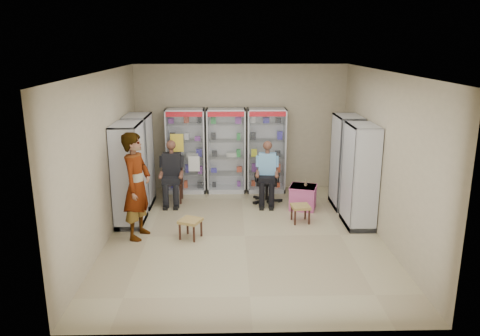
{
  "coord_description": "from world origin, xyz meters",
  "views": [
    {
      "loc": [
        -0.28,
        -8.07,
        3.49
      ],
      "look_at": [
        -0.07,
        0.7,
        1.12
      ],
      "focal_mm": 35.0,
      "sensor_mm": 36.0,
      "label": 1
    }
  ],
  "objects_px": {
    "woven_stool_a": "(300,214)",
    "cabinet_right_far": "(346,162)",
    "cabinet_back_left": "(186,151)",
    "office_chair": "(267,180)",
    "woven_stool_b": "(191,229)",
    "seated_shopkeeper": "(267,174)",
    "cabinet_back_right": "(266,151)",
    "wooden_chair": "(173,181)",
    "pink_trunk": "(303,197)",
    "cabinet_left_far": "(139,161)",
    "cabinet_back_mid": "(226,151)",
    "cabinet_left_near": "(129,175)",
    "standing_man": "(137,186)",
    "cabinet_right_near": "(360,176)"
  },
  "relations": [
    {
      "from": "cabinet_back_right",
      "to": "cabinet_left_near",
      "type": "xyz_separation_m",
      "value": [
        -2.83,
        -2.03,
        0.0
      ]
    },
    {
      "from": "cabinet_left_near",
      "to": "standing_man",
      "type": "xyz_separation_m",
      "value": [
        0.28,
        -0.68,
        -0.02
      ]
    },
    {
      "from": "cabinet_back_right",
      "to": "cabinet_right_near",
      "type": "bearing_deg",
      "value": -53.84
    },
    {
      "from": "cabinet_right_far",
      "to": "cabinet_left_far",
      "type": "height_order",
      "value": "same"
    },
    {
      "from": "cabinet_back_right",
      "to": "cabinet_right_far",
      "type": "height_order",
      "value": "same"
    },
    {
      "from": "cabinet_right_near",
      "to": "cabinet_back_left",
      "type": "bearing_deg",
      "value": 57.72
    },
    {
      "from": "pink_trunk",
      "to": "woven_stool_b",
      "type": "height_order",
      "value": "pink_trunk"
    },
    {
      "from": "woven_stool_b",
      "to": "cabinet_back_mid",
      "type": "bearing_deg",
      "value": 76.96
    },
    {
      "from": "cabinet_right_near",
      "to": "cabinet_back_mid",
      "type": "bearing_deg",
      "value": 49.16
    },
    {
      "from": "cabinet_left_near",
      "to": "wooden_chair",
      "type": "xyz_separation_m",
      "value": [
        0.68,
        1.3,
        -0.53
      ]
    },
    {
      "from": "woven_stool_a",
      "to": "cabinet_right_far",
      "type": "bearing_deg",
      "value": 40.3
    },
    {
      "from": "cabinet_left_far",
      "to": "pink_trunk",
      "type": "xyz_separation_m",
      "value": [
        3.53,
        -0.34,
        -0.75
      ]
    },
    {
      "from": "cabinet_right_near",
      "to": "pink_trunk",
      "type": "relative_size",
      "value": 3.79
    },
    {
      "from": "woven_stool_a",
      "to": "cabinet_back_left",
      "type": "bearing_deg",
      "value": 139.74
    },
    {
      "from": "cabinet_back_mid",
      "to": "cabinet_right_far",
      "type": "distance_m",
      "value": 2.82
    },
    {
      "from": "cabinet_back_mid",
      "to": "cabinet_right_near",
      "type": "distance_m",
      "value": 3.41
    },
    {
      "from": "cabinet_back_mid",
      "to": "cabinet_left_far",
      "type": "distance_m",
      "value": 2.1
    },
    {
      "from": "cabinet_back_right",
      "to": "cabinet_left_near",
      "type": "relative_size",
      "value": 1.0
    },
    {
      "from": "cabinet_back_right",
      "to": "seated_shopkeeper",
      "type": "bearing_deg",
      "value": -92.92
    },
    {
      "from": "seated_shopkeeper",
      "to": "pink_trunk",
      "type": "height_order",
      "value": "seated_shopkeeper"
    },
    {
      "from": "cabinet_back_right",
      "to": "woven_stool_a",
      "type": "relative_size",
      "value": 5.64
    },
    {
      "from": "cabinet_back_left",
      "to": "cabinet_left_near",
      "type": "distance_m",
      "value": 2.23
    },
    {
      "from": "seated_shopkeeper",
      "to": "pink_trunk",
      "type": "xyz_separation_m",
      "value": [
        0.75,
        -0.4,
        -0.41
      ]
    },
    {
      "from": "office_chair",
      "to": "seated_shopkeeper",
      "type": "relative_size",
      "value": 0.79
    },
    {
      "from": "cabinet_back_mid",
      "to": "woven_stool_b",
      "type": "bearing_deg",
      "value": -103.04
    },
    {
      "from": "cabinet_right_far",
      "to": "cabinet_right_near",
      "type": "height_order",
      "value": "same"
    },
    {
      "from": "woven_stool_a",
      "to": "woven_stool_b",
      "type": "height_order",
      "value": "woven_stool_b"
    },
    {
      "from": "cabinet_left_near",
      "to": "wooden_chair",
      "type": "relative_size",
      "value": 2.13
    },
    {
      "from": "standing_man",
      "to": "cabinet_back_mid",
      "type": "bearing_deg",
      "value": -16.6
    },
    {
      "from": "wooden_chair",
      "to": "cabinet_back_left",
      "type": "bearing_deg",
      "value": 71.1
    },
    {
      "from": "wooden_chair",
      "to": "woven_stool_b",
      "type": "distance_m",
      "value": 2.16
    },
    {
      "from": "cabinet_right_far",
      "to": "woven_stool_b",
      "type": "xyz_separation_m",
      "value": [
        -3.23,
        -1.67,
        -0.82
      ]
    },
    {
      "from": "wooden_chair",
      "to": "cabinet_left_far",
      "type": "bearing_deg",
      "value": -163.61
    },
    {
      "from": "cabinet_back_left",
      "to": "office_chair",
      "type": "xyz_separation_m",
      "value": [
        1.86,
        -0.83,
        -0.48
      ]
    },
    {
      "from": "wooden_chair",
      "to": "pink_trunk",
      "type": "xyz_separation_m",
      "value": [
        2.85,
        -0.54,
        -0.22
      ]
    },
    {
      "from": "wooden_chair",
      "to": "seated_shopkeeper",
      "type": "height_order",
      "value": "seated_shopkeeper"
    },
    {
      "from": "cabinet_back_right",
      "to": "pink_trunk",
      "type": "distance_m",
      "value": 1.64
    },
    {
      "from": "pink_trunk",
      "to": "seated_shopkeeper",
      "type": "bearing_deg",
      "value": 151.94
    },
    {
      "from": "cabinet_back_right",
      "to": "cabinet_right_near",
      "type": "distance_m",
      "value": 2.76
    },
    {
      "from": "cabinet_right_far",
      "to": "cabinet_left_far",
      "type": "bearing_deg",
      "value": 87.43
    },
    {
      "from": "cabinet_back_right",
      "to": "cabinet_back_mid",
      "type": "bearing_deg",
      "value": 180.0
    },
    {
      "from": "wooden_chair",
      "to": "standing_man",
      "type": "xyz_separation_m",
      "value": [
        -0.4,
        -1.98,
        0.51
      ]
    },
    {
      "from": "cabinet_back_left",
      "to": "standing_man",
      "type": "distance_m",
      "value": 2.79
    },
    {
      "from": "seated_shopkeeper",
      "to": "woven_stool_a",
      "type": "bearing_deg",
      "value": -58.96
    },
    {
      "from": "cabinet_back_left",
      "to": "cabinet_back_mid",
      "type": "bearing_deg",
      "value": 0.0
    },
    {
      "from": "cabinet_back_right",
      "to": "cabinet_left_near",
      "type": "height_order",
      "value": "same"
    },
    {
      "from": "cabinet_left_far",
      "to": "seated_shopkeeper",
      "type": "height_order",
      "value": "cabinet_left_far"
    },
    {
      "from": "cabinet_left_near",
      "to": "standing_man",
      "type": "distance_m",
      "value": 0.73
    },
    {
      "from": "cabinet_back_left",
      "to": "woven_stool_b",
      "type": "xyz_separation_m",
      "value": [
        0.3,
        -2.8,
        -0.82
      ]
    },
    {
      "from": "cabinet_left_far",
      "to": "pink_trunk",
      "type": "height_order",
      "value": "cabinet_left_far"
    }
  ]
}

